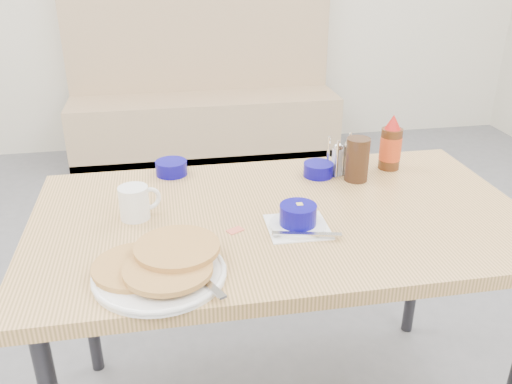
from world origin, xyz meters
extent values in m
cube|color=tan|center=(0.00, 2.72, 0.23)|extent=(1.90, 0.55, 0.45)
cube|color=tan|center=(0.00, 2.94, 0.72)|extent=(1.90, 0.12, 1.00)
cube|color=#2D2D33|center=(0.00, 2.72, 0.04)|extent=(1.90, 0.55, 0.08)
cube|color=tan|center=(0.00, 0.25, 0.74)|extent=(1.40, 0.80, 0.04)
cylinder|color=#2D2D33|center=(-0.62, 0.57, 0.36)|extent=(0.04, 0.04, 0.72)
cylinder|color=#2D2D33|center=(0.62, 0.57, 0.36)|extent=(0.04, 0.04, 0.72)
cylinder|color=white|center=(-0.35, -0.01, 0.77)|extent=(0.31, 0.31, 0.02)
cylinder|color=tan|center=(-0.40, 0.01, 0.78)|extent=(0.20, 0.20, 0.01)
cylinder|color=tan|center=(-0.33, -0.04, 0.79)|extent=(0.20, 0.20, 0.01)
cylinder|color=tan|center=(-0.30, 0.03, 0.81)|extent=(0.20, 0.20, 0.01)
cube|color=silver|center=(-0.24, -0.08, 0.78)|extent=(0.07, 0.13, 0.01)
cylinder|color=white|center=(-0.41, 0.30, 0.81)|extent=(0.08, 0.08, 0.09)
cylinder|color=black|center=(-0.41, 0.30, 0.85)|extent=(0.07, 0.07, 0.00)
torus|color=white|center=(-0.37, 0.31, 0.81)|extent=(0.07, 0.04, 0.07)
cube|color=white|center=(0.02, 0.16, 0.76)|extent=(0.17, 0.17, 0.00)
cylinder|color=white|center=(0.02, 0.16, 0.77)|extent=(0.15, 0.15, 0.01)
cylinder|color=#090579|center=(0.02, 0.16, 0.80)|extent=(0.10, 0.10, 0.05)
cylinder|color=white|center=(0.02, 0.16, 0.82)|extent=(0.09, 0.09, 0.01)
cube|color=#F4DB60|center=(0.03, 0.16, 0.83)|extent=(0.02, 0.02, 0.01)
cube|color=silver|center=(0.03, 0.10, 0.77)|extent=(0.18, 0.06, 0.00)
cylinder|color=#090579|center=(-0.30, 0.59, 0.78)|extent=(0.10, 0.10, 0.05)
cylinder|color=#090579|center=(0.18, 0.49, 0.78)|extent=(0.10, 0.10, 0.04)
cylinder|color=#321C0F|center=(0.29, 0.44, 0.83)|extent=(0.09, 0.09, 0.14)
cube|color=silver|center=(0.27, 0.51, 0.76)|extent=(0.12, 0.10, 0.00)
cylinder|color=silver|center=(0.23, 0.47, 0.83)|extent=(0.01, 0.01, 0.12)
cylinder|color=silver|center=(0.32, 0.50, 0.83)|extent=(0.01, 0.01, 0.12)
cylinder|color=silver|center=(0.22, 0.51, 0.83)|extent=(0.01, 0.01, 0.12)
cylinder|color=silver|center=(0.30, 0.54, 0.83)|extent=(0.01, 0.01, 0.12)
cylinder|color=silver|center=(0.24, 0.50, 0.81)|extent=(0.04, 0.04, 0.08)
cylinder|color=#3F3326|center=(0.29, 0.51, 0.81)|extent=(0.04, 0.04, 0.08)
cylinder|color=#47230F|center=(0.43, 0.51, 0.83)|extent=(0.07, 0.07, 0.14)
cylinder|color=#E1411A|center=(0.43, 0.51, 0.83)|extent=(0.07, 0.07, 0.08)
cone|color=red|center=(0.43, 0.51, 0.92)|extent=(0.05, 0.05, 0.05)
cube|color=#DD5F49|center=(-0.14, 0.17, 0.76)|extent=(0.05, 0.05, 0.00)
camera|label=1|loc=(-0.32, -1.08, 1.47)|focal=38.00mm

